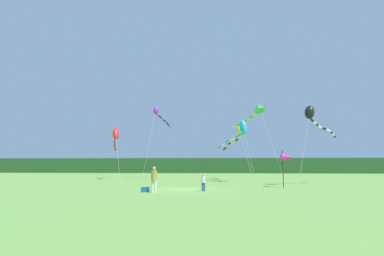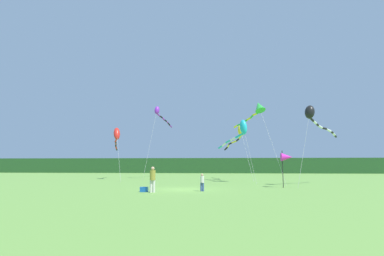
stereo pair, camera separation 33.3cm
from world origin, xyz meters
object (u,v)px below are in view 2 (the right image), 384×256
person_adult (153,178)px  kite_yellow (239,133)px  kite_cyan (240,130)px  kite_black (313,116)px  person_child (202,181)px  banner_flag_pole (287,157)px  cooler_box (144,189)px  kite_green (257,109)px  kite_purple (160,114)px  kite_red (117,136)px

person_adult → kite_yellow: 19.05m
kite_cyan → kite_black: 8.05m
person_child → banner_flag_pole: (6.72, 4.00, 1.76)m
cooler_box → kite_green: (9.19, 11.39, 7.60)m
kite_black → kite_purple: bearing=143.3°
kite_cyan → kite_red: (-15.47, 4.80, 0.03)m
kite_green → person_adult: bearing=-125.9°
banner_flag_pole → kite_black: 5.19m
kite_red → banner_flag_pole: bearing=-32.6°
person_adult → kite_red: size_ratio=0.17×
kite_purple → kite_red: 6.49m
kite_yellow → kite_black: size_ratio=1.30×
kite_purple → kite_red: kite_purple is taller
kite_cyan → kite_yellow: 4.66m
cooler_box → kite_green: size_ratio=0.06×
kite_black → kite_cyan: bearing=140.5°
person_child → kite_black: (9.65, 6.09, 5.49)m
banner_flag_pole → kite_black: (2.93, 2.09, 3.73)m
cooler_box → banner_flag_pole: size_ratio=0.17×
cooler_box → kite_black: 16.43m
cooler_box → banner_flag_pole: (10.66, 4.92, 2.28)m
person_adult → cooler_box: (-0.67, 0.37, -0.79)m
cooler_box → kite_cyan: size_ratio=0.07×
kite_purple → person_adult: bearing=-79.5°
person_child → kite_black: kite_black is taller
kite_yellow → kite_black: kite_black is taller
kite_red → kite_purple: bearing=25.9°
person_adult → kite_cyan: bearing=61.7°
kite_red → kite_black: 23.84m
cooler_box → banner_flag_pole: banner_flag_pole is taller
cooler_box → kite_cyan: (7.39, 12.11, 5.37)m
person_child → kite_green: (5.25, 10.48, 7.08)m
banner_flag_pole → kite_yellow: (-3.12, 11.85, 3.24)m
kite_yellow → kite_cyan: bearing=-91.8°
kite_green → kite_black: (4.40, -4.38, -1.59)m
kite_yellow → person_adult: bearing=-111.8°
kite_purple → kite_green: (12.19, -7.99, -0.99)m
person_child → banner_flag_pole: size_ratio=0.41×
person_adult → kite_green: 16.04m
person_adult → kite_red: (-8.75, 17.28, 4.61)m
person_child → kite_red: kite_red is taller
cooler_box → kite_black: kite_black is taller
person_child → kite_cyan: (3.45, 11.20, 4.85)m
person_child → person_adult: bearing=-158.6°
kite_cyan → kite_purple: size_ratio=0.79×
kite_cyan → kite_red: bearing=162.7°
kite_green → kite_black: 6.41m
kite_purple → kite_green: kite_purple is taller
kite_cyan → kite_yellow: (0.14, 4.65, 0.15)m
cooler_box → kite_purple: size_ratio=0.05×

